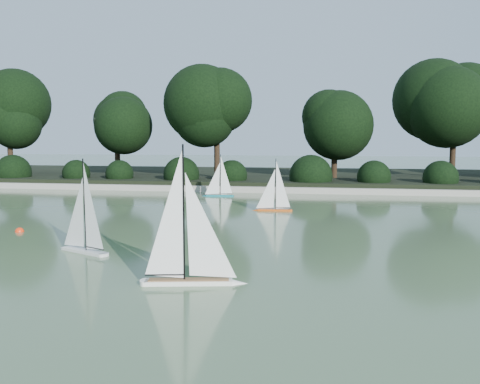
% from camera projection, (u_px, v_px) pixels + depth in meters
% --- Properties ---
extents(ground, '(80.00, 80.00, 0.00)m').
position_uv_depth(ground, '(265.00, 262.00, 7.36)').
color(ground, '#3A4D2E').
rests_on(ground, ground).
extents(pond_coping, '(40.00, 0.35, 0.18)m').
position_uv_depth(pond_coping, '(301.00, 190.00, 16.18)').
color(pond_coping, gray).
rests_on(pond_coping, ground).
extents(far_bank, '(40.00, 8.00, 0.30)m').
position_uv_depth(far_bank, '(307.00, 178.00, 20.10)').
color(far_bank, black).
rests_on(far_bank, ground).
extents(tree_line, '(26.31, 3.93, 4.39)m').
position_uv_depth(tree_line, '(342.00, 109.00, 18.10)').
color(tree_line, black).
rests_on(tree_line, ground).
extents(shrub_hedge, '(29.10, 1.10, 1.10)m').
position_uv_depth(shrub_hedge, '(303.00, 176.00, 17.02)').
color(shrub_hedge, black).
rests_on(shrub_hedge, ground).
extents(sailboat_white_a, '(1.03, 0.62, 1.49)m').
position_uv_depth(sailboat_white_a, '(80.00, 236.00, 7.97)').
color(sailboat_white_a, silver).
rests_on(sailboat_white_a, ground).
extents(sailboat_white_b, '(1.27, 0.43, 1.74)m').
position_uv_depth(sailboat_white_b, '(197.00, 262.00, 6.23)').
color(sailboat_white_b, white).
rests_on(sailboat_white_b, ground).
extents(sailboat_orange, '(0.94, 0.19, 1.29)m').
position_uv_depth(sailboat_orange, '(271.00, 202.00, 12.36)').
color(sailboat_orange, '#CE5214').
rests_on(sailboat_orange, ground).
extents(sailboat_teal, '(0.94, 0.23, 1.28)m').
position_uv_depth(sailboat_teal, '(217.00, 189.00, 15.35)').
color(sailboat_teal, '#14707F').
rests_on(sailboat_teal, ground).
extents(race_buoy, '(0.16, 0.16, 0.16)m').
position_uv_depth(race_buoy, '(20.00, 232.00, 9.67)').
color(race_buoy, '#F8330D').
rests_on(race_buoy, ground).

